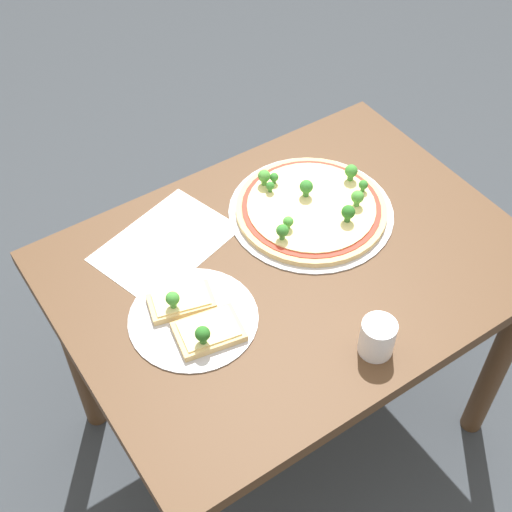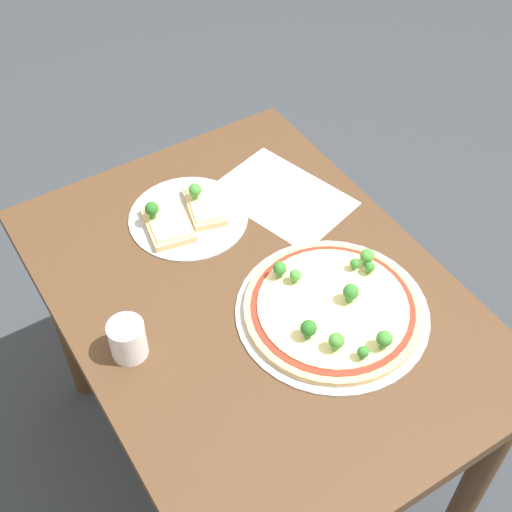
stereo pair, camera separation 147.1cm
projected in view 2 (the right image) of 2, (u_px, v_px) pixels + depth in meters
ground_plane at (255, 452)px, 1.98m from camera, size 8.00×8.00×0.00m
dining_table at (255, 323)px, 1.54m from camera, size 1.02×0.75×0.70m
pizza_tray_whole at (333, 308)px, 1.41m from camera, size 0.39×0.39×0.07m
pizza_tray_slice at (185, 215)px, 1.59m from camera, size 0.27×0.27×0.07m
drinking_cup at (128, 339)px, 1.33m from camera, size 0.07×0.07×0.08m
paper_menu at (283, 197)px, 1.65m from camera, size 0.35×0.28×0.00m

